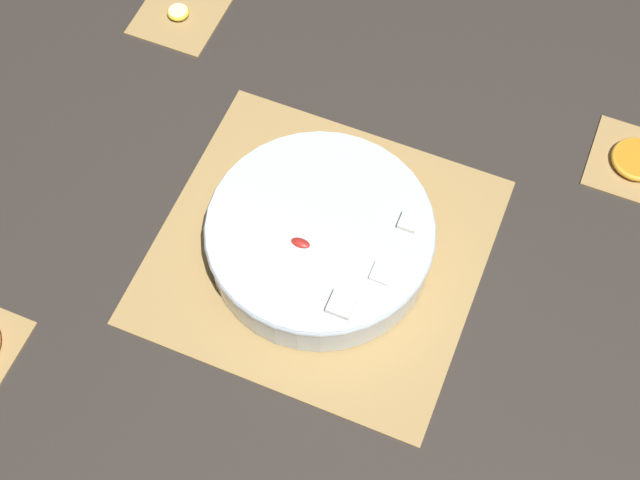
{
  "coord_description": "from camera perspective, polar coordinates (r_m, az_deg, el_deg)",
  "views": [
    {
      "loc": [
        -0.21,
        0.5,
        1.04
      ],
      "look_at": [
        0.0,
        0.0,
        0.03
      ],
      "focal_mm": 50.0,
      "sensor_mm": 36.0,
      "label": 1
    }
  ],
  "objects": [
    {
      "name": "orange_slice_whole",
      "position": [
        1.31,
        19.63,
        4.88
      ],
      "size": [
        0.07,
        0.07,
        0.01
      ],
      "color": "orange",
      "rests_on": "coaster_mat_near_left"
    },
    {
      "name": "fruit_salad_bowl",
      "position": [
        1.14,
        0.03,
        0.23
      ],
      "size": [
        0.29,
        0.29,
        0.07
      ],
      "color": "silver",
      "rests_on": "bamboo_mat_center"
    },
    {
      "name": "ground_plane",
      "position": [
        1.18,
        0.0,
        -0.71
      ],
      "size": [
        6.0,
        6.0,
        0.0
      ],
      "primitive_type": "plane",
      "color": "#2D2823"
    },
    {
      "name": "bamboo_mat_center",
      "position": [
        1.17,
        0.0,
        -0.64
      ],
      "size": [
        0.42,
        0.4,
        0.01
      ],
      "color": "#A8844C",
      "rests_on": "ground_plane"
    },
    {
      "name": "coaster_mat_near_right",
      "position": [
        1.43,
        -9.01,
        14.0
      ],
      "size": [
        0.12,
        0.12,
        0.01
      ],
      "color": "#A8844C",
      "rests_on": "ground_plane"
    },
    {
      "name": "coaster_mat_near_left",
      "position": [
        1.32,
        19.53,
        4.7
      ],
      "size": [
        0.12,
        0.12,
        0.01
      ],
      "color": "#A8844C",
      "rests_on": "ground_plane"
    },
    {
      "name": "banana_coin_single",
      "position": [
        1.42,
        -9.06,
        14.2
      ],
      "size": [
        0.03,
        0.03,
        0.01
      ],
      "color": "beige",
      "rests_on": "coaster_mat_near_right"
    }
  ]
}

